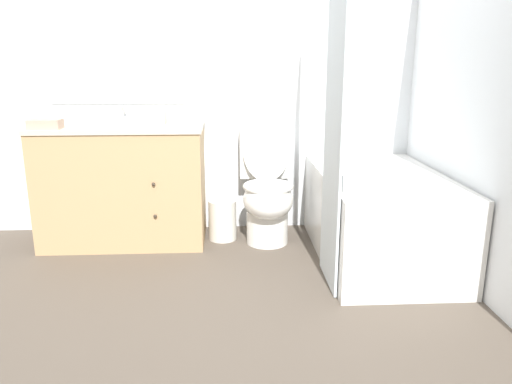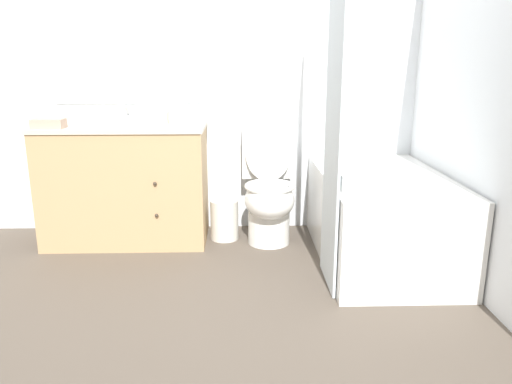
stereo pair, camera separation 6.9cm
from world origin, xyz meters
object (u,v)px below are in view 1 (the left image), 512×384
at_px(bathtub, 379,216).
at_px(wastebasket, 223,220).
at_px(sink_faucet, 125,117).
at_px(soap_dispenser, 191,115).
at_px(tissue_box, 157,118).
at_px(toilet, 267,190).
at_px(bath_towel_folded, 369,180).
at_px(vanity_cabinet, 124,183).
at_px(hand_towel_folded, 45,124).

xyz_separation_m(bathtub, wastebasket, (-1.03, 0.40, -0.14)).
distance_m(sink_faucet, soap_dispenser, 0.52).
bearing_deg(tissue_box, bathtub, -15.98).
xyz_separation_m(bathtub, soap_dispenser, (-1.24, 0.45, 0.62)).
xyz_separation_m(toilet, bath_towel_folded, (0.53, -0.71, 0.24)).
height_order(bathtub, tissue_box, tissue_box).
relative_size(vanity_cabinet, tissue_box, 9.74).
bearing_deg(sink_faucet, tissue_box, -35.17).
bearing_deg(vanity_cabinet, wastebasket, -0.39).
height_order(soap_dispenser, hand_towel_folded, soap_dispenser).
bearing_deg(vanity_cabinet, toilet, -2.70).
distance_m(tissue_box, hand_towel_folded, 0.72).
bearing_deg(vanity_cabinet, hand_towel_folded, -156.46).
relative_size(vanity_cabinet, sink_faucet, 8.07).
relative_size(sink_faucet, bathtub, 0.11).
relative_size(soap_dispenser, hand_towel_folded, 0.69).
bearing_deg(vanity_cabinet, bathtub, -13.13).
relative_size(bathtub, wastebasket, 4.61).
bearing_deg(bath_towel_folded, sink_faucet, 148.29).
bearing_deg(soap_dispenser, bathtub, -19.80).
height_order(vanity_cabinet, hand_towel_folded, hand_towel_folded).
xyz_separation_m(wastebasket, soap_dispenser, (-0.21, 0.05, 0.76)).
bearing_deg(hand_towel_folded, soap_dispenser, 14.05).
distance_m(wastebasket, bath_towel_folded, 1.23).
xyz_separation_m(tissue_box, bath_towel_folded, (1.29, -0.77, -0.27)).
xyz_separation_m(sink_faucet, toilet, (1.02, -0.25, -0.50)).
xyz_separation_m(sink_faucet, soap_dispenser, (0.49, -0.16, 0.03)).
relative_size(vanity_cabinet, hand_towel_folded, 5.68).
bearing_deg(wastebasket, soap_dispenser, 167.03).
height_order(sink_faucet, hand_towel_folded, sink_faucet).
bearing_deg(toilet, hand_towel_folded, -174.47).
bearing_deg(soap_dispenser, hand_towel_folded, -165.95).
bearing_deg(soap_dispenser, tissue_box, -173.99).
xyz_separation_m(wastebasket, tissue_box, (-0.44, 0.02, 0.74)).
relative_size(toilet, hand_towel_folded, 4.20).
bearing_deg(hand_towel_folded, wastebasket, 9.24).
height_order(sink_faucet, tissue_box, sink_faucet).
relative_size(toilet, bath_towel_folded, 2.44).
distance_m(toilet, hand_towel_folded, 1.54).
distance_m(soap_dispenser, bath_towel_folded, 1.36).
distance_m(hand_towel_folded, bath_towel_folded, 2.08).
bearing_deg(bath_towel_folded, vanity_cabinet, 153.96).
distance_m(sink_faucet, bath_towel_folded, 1.84).
height_order(wastebasket, tissue_box, tissue_box).
relative_size(tissue_box, soap_dispenser, 0.84).
bearing_deg(soap_dispenser, sink_faucet, 162.25).
bearing_deg(toilet, bath_towel_folded, -53.22).
xyz_separation_m(vanity_cabinet, soap_dispenser, (0.49, 0.04, 0.47)).
height_order(soap_dispenser, bath_towel_folded, soap_dispenser).
distance_m(wastebasket, tissue_box, 0.86).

